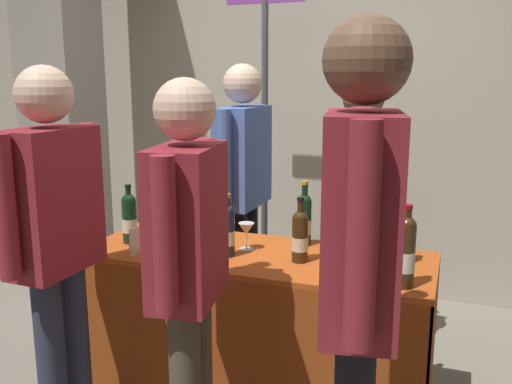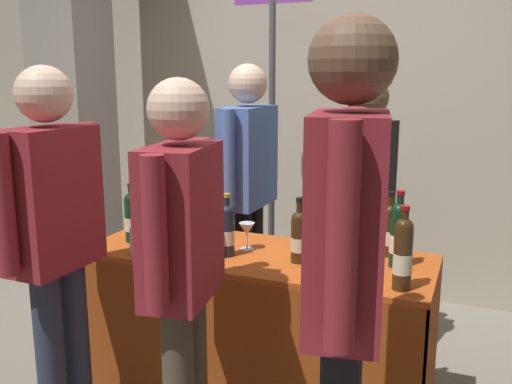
{
  "view_description": "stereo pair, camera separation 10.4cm",
  "coord_description": "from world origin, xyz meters",
  "px_view_note": "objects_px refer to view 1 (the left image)",
  "views": [
    {
      "loc": [
        0.88,
        -2.41,
        1.63
      ],
      "look_at": [
        0.0,
        0.0,
        1.09
      ],
      "focal_mm": 39.16,
      "sensor_mm": 36.0,
      "label": 1
    },
    {
      "loc": [
        0.98,
        -2.37,
        1.63
      ],
      "look_at": [
        0.0,
        0.0,
        1.09
      ],
      "focal_mm": 39.16,
      "sensor_mm": 36.0,
      "label": 2
    }
  ],
  "objects_px": {
    "display_bottle_0": "(304,218)",
    "wine_glass_mid": "(178,230)",
    "featured_wine_bottle": "(346,242)",
    "tasting_table": "(256,302)",
    "flower_vase": "(338,232)",
    "concrete_pillar": "(60,60)",
    "wine_glass_near_taster": "(246,230)",
    "booth_signpost": "(265,116)",
    "vendor_presenter": "(360,197)",
    "wine_glass_near_vendor": "(146,228)",
    "taster_foreground_right": "(189,258)"
  },
  "relations": [
    {
      "from": "display_bottle_0",
      "to": "wine_glass_mid",
      "type": "bearing_deg",
      "value": -153.4
    },
    {
      "from": "featured_wine_bottle",
      "to": "display_bottle_0",
      "type": "xyz_separation_m",
      "value": [
        -0.28,
        0.38,
        -0.01
      ]
    },
    {
      "from": "tasting_table",
      "to": "flower_vase",
      "type": "height_order",
      "value": "flower_vase"
    },
    {
      "from": "wine_glass_mid",
      "to": "concrete_pillar",
      "type": "bearing_deg",
      "value": 145.42
    },
    {
      "from": "wine_glass_mid",
      "to": "wine_glass_near_taster",
      "type": "xyz_separation_m",
      "value": [
        0.31,
        0.11,
        0.0
      ]
    },
    {
      "from": "concrete_pillar",
      "to": "booth_signpost",
      "type": "distance_m",
      "value": 1.53
    },
    {
      "from": "tasting_table",
      "to": "wine_glass_mid",
      "type": "distance_m",
      "value": 0.52
    },
    {
      "from": "wine_glass_near_taster",
      "to": "booth_signpost",
      "type": "bearing_deg",
      "value": 104.72
    },
    {
      "from": "featured_wine_bottle",
      "to": "concrete_pillar",
      "type": "bearing_deg",
      "value": 154.51
    },
    {
      "from": "display_bottle_0",
      "to": "vendor_presenter",
      "type": "relative_size",
      "value": 0.2
    },
    {
      "from": "booth_signpost",
      "to": "vendor_presenter",
      "type": "bearing_deg",
      "value": -36.66
    },
    {
      "from": "wine_glass_near_vendor",
      "to": "wine_glass_near_taster",
      "type": "distance_m",
      "value": 0.51
    },
    {
      "from": "concrete_pillar",
      "to": "flower_vase",
      "type": "bearing_deg",
      "value": -19.87
    },
    {
      "from": "wine_glass_mid",
      "to": "wine_glass_near_vendor",
      "type": "bearing_deg",
      "value": 176.21
    },
    {
      "from": "wine_glass_mid",
      "to": "booth_signpost",
      "type": "relative_size",
      "value": 0.06
    },
    {
      "from": "flower_vase",
      "to": "display_bottle_0",
      "type": "bearing_deg",
      "value": 157.27
    },
    {
      "from": "wine_glass_near_vendor",
      "to": "booth_signpost",
      "type": "xyz_separation_m",
      "value": [
        0.21,
        1.2,
        0.48
      ]
    },
    {
      "from": "concrete_pillar",
      "to": "wine_glass_near_vendor",
      "type": "bearing_deg",
      "value": -38.03
    },
    {
      "from": "concrete_pillar",
      "to": "wine_glass_near_taster",
      "type": "bearing_deg",
      "value": -26.69
    },
    {
      "from": "wine_glass_near_vendor",
      "to": "taster_foreground_right",
      "type": "xyz_separation_m",
      "value": [
        0.54,
        -0.59,
        0.09
      ]
    },
    {
      "from": "display_bottle_0",
      "to": "wine_glass_near_taster",
      "type": "height_order",
      "value": "display_bottle_0"
    },
    {
      "from": "wine_glass_near_taster",
      "to": "vendor_presenter",
      "type": "xyz_separation_m",
      "value": [
        0.46,
        0.54,
        0.08
      ]
    },
    {
      "from": "wine_glass_near_taster",
      "to": "booth_signpost",
      "type": "xyz_separation_m",
      "value": [
        -0.29,
        1.1,
        0.47
      ]
    },
    {
      "from": "wine_glass_near_vendor",
      "to": "wine_glass_mid",
      "type": "distance_m",
      "value": 0.19
    },
    {
      "from": "vendor_presenter",
      "to": "display_bottle_0",
      "type": "bearing_deg",
      "value": -17.22
    },
    {
      "from": "tasting_table",
      "to": "flower_vase",
      "type": "relative_size",
      "value": 4.62
    },
    {
      "from": "concrete_pillar",
      "to": "wine_glass_near_taster",
      "type": "relative_size",
      "value": 25.89
    },
    {
      "from": "display_bottle_0",
      "to": "wine_glass_mid",
      "type": "height_order",
      "value": "display_bottle_0"
    },
    {
      "from": "flower_vase",
      "to": "booth_signpost",
      "type": "relative_size",
      "value": 0.16
    },
    {
      "from": "vendor_presenter",
      "to": "booth_signpost",
      "type": "height_order",
      "value": "booth_signpost"
    },
    {
      "from": "concrete_pillar",
      "to": "wine_glass_near_taster",
      "type": "xyz_separation_m",
      "value": [
        1.75,
        -0.88,
        -0.85
      ]
    },
    {
      "from": "wine_glass_near_taster",
      "to": "wine_glass_near_vendor",
      "type": "bearing_deg",
      "value": -168.86
    },
    {
      "from": "display_bottle_0",
      "to": "wine_glass_near_taster",
      "type": "xyz_separation_m",
      "value": [
        -0.25,
        -0.17,
        -0.04
      ]
    },
    {
      "from": "display_bottle_0",
      "to": "wine_glass_near_vendor",
      "type": "bearing_deg",
      "value": -160.23
    },
    {
      "from": "display_bottle_0",
      "to": "taster_foreground_right",
      "type": "distance_m",
      "value": 0.88
    },
    {
      "from": "wine_glass_near_vendor",
      "to": "booth_signpost",
      "type": "relative_size",
      "value": 0.06
    },
    {
      "from": "wine_glass_near_taster",
      "to": "flower_vase",
      "type": "relative_size",
      "value": 0.37
    },
    {
      "from": "wine_glass_near_vendor",
      "to": "vendor_presenter",
      "type": "xyz_separation_m",
      "value": [
        0.96,
        0.64,
        0.1
      ]
    },
    {
      "from": "wine_glass_near_taster",
      "to": "flower_vase",
      "type": "height_order",
      "value": "flower_vase"
    },
    {
      "from": "featured_wine_bottle",
      "to": "display_bottle_0",
      "type": "distance_m",
      "value": 0.47
    },
    {
      "from": "featured_wine_bottle",
      "to": "vendor_presenter",
      "type": "xyz_separation_m",
      "value": [
        -0.07,
        0.75,
        0.03
      ]
    },
    {
      "from": "taster_foreground_right",
      "to": "booth_signpost",
      "type": "xyz_separation_m",
      "value": [
        -0.33,
        1.79,
        0.39
      ]
    },
    {
      "from": "display_bottle_0",
      "to": "flower_vase",
      "type": "xyz_separation_m",
      "value": [
        0.19,
        -0.08,
        -0.03
      ]
    },
    {
      "from": "concrete_pillar",
      "to": "display_bottle_0",
      "type": "xyz_separation_m",
      "value": [
        2.0,
        -0.71,
        -0.81
      ]
    },
    {
      "from": "taster_foreground_right",
      "to": "concrete_pillar",
      "type": "bearing_deg",
      "value": 39.33
    },
    {
      "from": "display_bottle_0",
      "to": "vendor_presenter",
      "type": "height_order",
      "value": "vendor_presenter"
    },
    {
      "from": "display_bottle_0",
      "to": "taster_foreground_right",
      "type": "xyz_separation_m",
      "value": [
        -0.21,
        -0.86,
        0.04
      ]
    },
    {
      "from": "concrete_pillar",
      "to": "taster_foreground_right",
      "type": "relative_size",
      "value": 2.14
    },
    {
      "from": "concrete_pillar",
      "to": "tasting_table",
      "type": "bearing_deg",
      "value": -26.83
    },
    {
      "from": "featured_wine_bottle",
      "to": "wine_glass_near_vendor",
      "type": "height_order",
      "value": "featured_wine_bottle"
    }
  ]
}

